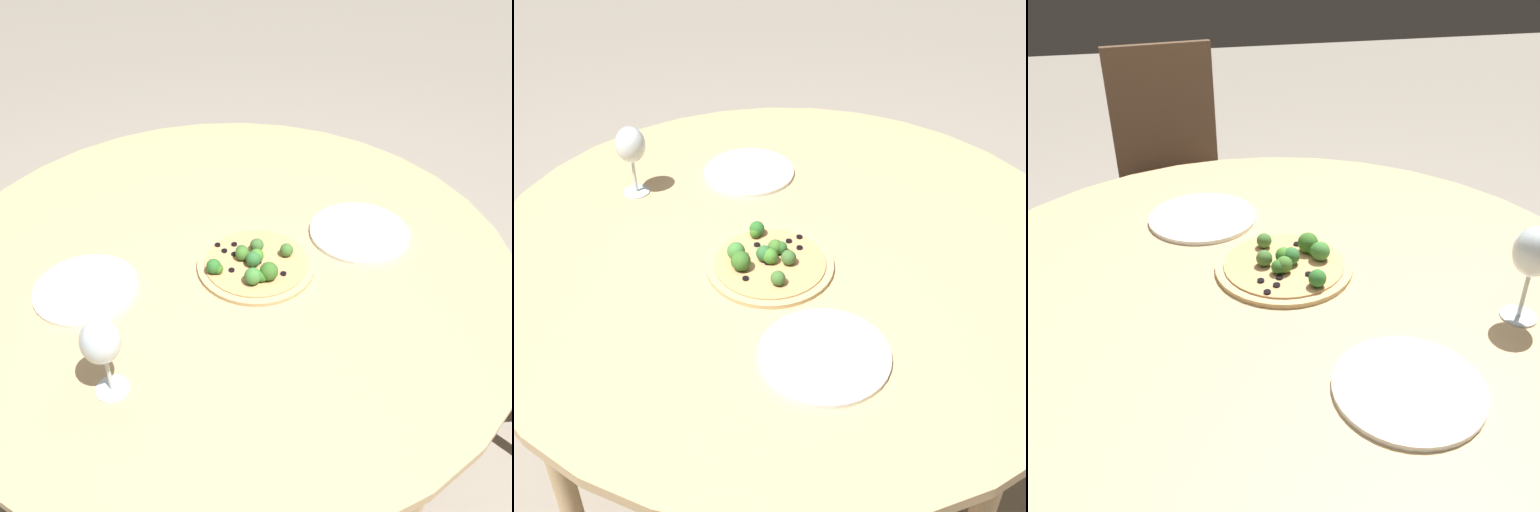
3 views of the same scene
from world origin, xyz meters
The scene contains 6 objects.
ground_plane centered at (0.00, 0.00, 0.00)m, with size 12.00×12.00×0.00m, color gray.
dining_table centered at (0.00, 0.00, 0.66)m, with size 1.40×1.40×0.72m.
pizza centered at (-0.04, -0.08, 0.73)m, with size 0.28×0.28×0.06m.
wine_glass centered at (-0.40, 0.18, 0.85)m, with size 0.07×0.07×0.18m.
plate_near centered at (0.10, -0.33, 0.72)m, with size 0.25×0.25×0.01m.
plate_far centered at (-0.14, 0.30, 0.72)m, with size 0.23×0.23×0.01m.
Camera 2 is at (0.12, -1.27, 1.69)m, focal length 50.00 mm.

